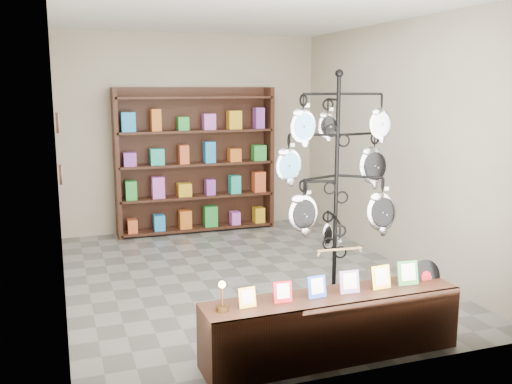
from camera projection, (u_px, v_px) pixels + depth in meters
ground at (243, 276)px, 6.76m from camera, size 5.00×5.00×0.00m
room_envelope at (242, 119)px, 6.42m from camera, size 5.00×5.00×5.00m
display_tree at (336, 176)px, 5.45m from camera, size 1.22×1.14×2.37m
front_shelf at (332, 326)px, 4.69m from camera, size 2.19×0.48×0.77m
back_shelving at (196, 165)px, 8.70m from camera, size 2.42×0.36×2.20m
wall_clocks at (59, 149)px, 6.58m from camera, size 0.03×0.24×0.84m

